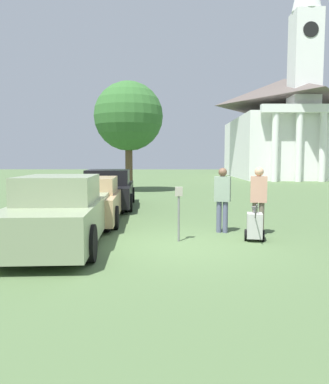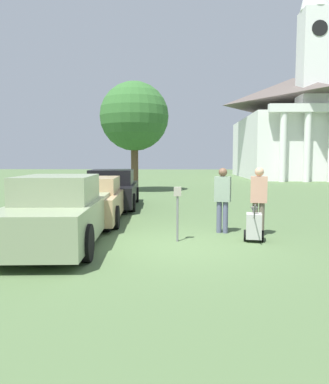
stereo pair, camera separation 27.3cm
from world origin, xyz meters
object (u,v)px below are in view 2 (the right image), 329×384
Objects in this scene: parked_car_black at (112,190)px; equipment_cart at (254,226)px; person_supervisor at (259,197)px; person_worker at (223,196)px; parking_meter at (177,203)px; church at (293,125)px; parked_car_tan at (94,200)px; parked_car_sage at (60,213)px.

equipment_cart is at bearing -57.99° from parked_car_black.
person_worker is at bearing -6.67° from person_supervisor.
parked_car_black is at bearing 113.16° from parking_meter.
church reaches higher than person_supervisor.
person_worker is at bearing 131.74° from equipment_cart.
parking_meter is at bearing -51.28° from parked_car_tan.
equipment_cart is at bearing 2.45° from parked_car_sage.
church reaches higher than parked_car_sage.
person_worker is (1.20, 1.08, 0.08)m from parking_meter.
church is (11.89, 30.94, 4.60)m from parking_meter.
equipment_cart is (1.85, 0.05, -0.54)m from parking_meter.
parking_meter is at bearing 5.64° from parked_car_sage.
parking_meter is 2.25m from person_supervisor.
person_supervisor is at bearing -28.17° from parked_car_tan.
parking_meter reaches higher than equipment_cart.
church is (10.04, 30.89, 5.13)m from equipment_cart.
person_worker is at bearing 17.54° from parked_car_sage.
parked_car_tan reaches higher than parking_meter.
person_supervisor reaches higher than person_worker.
parked_car_sage reaches higher than parked_car_black.
person_worker is at bearing -29.44° from parked_car_tan.
parked_car_black is at bearing 135.82° from equipment_cart.
parked_car_sage reaches higher than equipment_cart.
church is (14.61, 24.57, 4.81)m from parked_car_black.
parked_car_tan is (-0.00, 3.42, -0.09)m from parked_car_sage.
person_worker is (3.93, 1.54, 0.26)m from parked_car_sage.
parked_car_tan is at bearing 86.14° from parked_car_sage.
parked_car_sage is 1.01× the size of parked_car_black.
parked_car_black is 7.80m from equipment_cart.
parked_car_sage is 2.83× the size of person_worker.
parking_meter is at bearing 32.20° from person_supervisor.
person_supervisor is 32.02m from church.
parked_car_black is (0.00, 3.40, 0.05)m from parked_car_tan.
church is at bearing -96.20° from person_supervisor.
parked_car_black is 28.99m from church.
parked_car_sage is 2.77m from parking_meter.
parked_car_sage is 4.23m from person_worker.
parked_car_sage is at bearing -114.95° from church.
parked_car_tan is 3.83× the size of parking_meter.
parked_car_black is at bearing -36.67° from person_worker.
person_supervisor reaches higher than equipment_cart.
parked_car_sage is 4.99m from person_supervisor.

